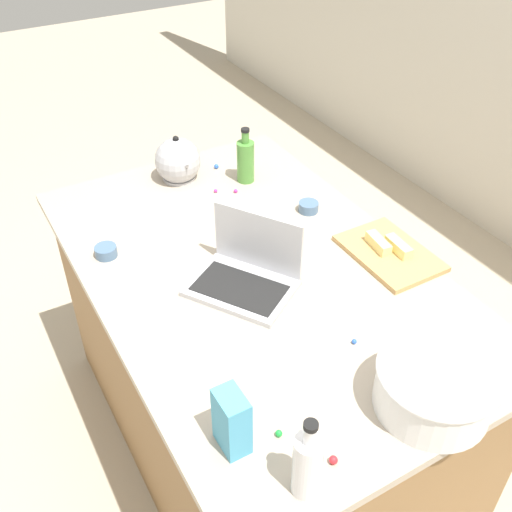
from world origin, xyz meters
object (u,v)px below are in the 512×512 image
cutting_board (389,253)px  kettle (178,161)px  ramekin_small (106,251)px  laptop (247,272)px  butter_stick_left (378,243)px  bottle_olive (246,160)px  mixing_bowl_large (435,386)px  ramekin_medium (308,207)px  candy_bag (232,422)px  butter_stick_right (398,247)px  bottle_vinegar (307,464)px

cutting_board → kettle: bearing=-153.5°
kettle → ramekin_small: size_ratio=2.91×
laptop → butter_stick_left: bearing=80.9°
bottle_olive → kettle: bottle_olive is taller
mixing_bowl_large → ramekin_small: mixing_bowl_large is taller
ramekin_medium → candy_bag: bearing=-43.8°
mixing_bowl_large → ramekin_medium: 0.91m
kettle → cutting_board: size_ratio=0.64×
laptop → candy_bag: (0.49, -0.31, 0.04)m
laptop → cutting_board: size_ratio=1.15×
cutting_board → mixing_bowl_large: bearing=-30.4°
bottle_olive → ramekin_medium: (0.31, 0.09, -0.07)m
butter_stick_left → butter_stick_right: 0.07m
mixing_bowl_large → laptop: bearing=-165.0°
kettle → ramekin_medium: bearing=35.1°
kettle → cutting_board: (0.81, 0.40, -0.07)m
candy_bag → mixing_bowl_large: bearing=73.3°
laptop → bottle_olive: bearing=151.3°
kettle → laptop: bearing=-6.6°
bottle_vinegar → ramekin_medium: 1.11m
laptop → butter_stick_right: 0.52m
mixing_bowl_large → cutting_board: bearing=149.6°
mixing_bowl_large → butter_stick_right: mixing_bowl_large is taller
bottle_olive → ramekin_small: bearing=-72.8°
mixing_bowl_large → kettle: bearing=-176.1°
butter_stick_right → ramekin_small: butter_stick_right is taller
bottle_vinegar → bottle_olive: bottle_vinegar is taller
bottle_olive → candy_bag: size_ratio=1.31×
bottle_olive → butter_stick_left: size_ratio=2.03×
bottle_olive → kettle: (-0.14, -0.22, -0.01)m
butter_stick_left → candy_bag: size_ratio=0.65×
ramekin_medium → candy_bag: candy_bag is taller
mixing_bowl_large → ramekin_medium: mixing_bowl_large is taller
mixing_bowl_large → butter_stick_left: mixing_bowl_large is taller
candy_bag → ramekin_small: bearing=-178.5°
mixing_bowl_large → ramekin_small: (-0.99, -0.51, -0.05)m
ramekin_small → candy_bag: candy_bag is taller
butter_stick_left → ramekin_small: butter_stick_left is taller
laptop → candy_bag: bearing=-32.5°
bottle_vinegar → butter_stick_left: bottle_vinegar is taller
butter_stick_left → ramekin_small: 0.90m
laptop → mixing_bowl_large: size_ratio=1.27×
mixing_bowl_large → butter_stick_left: (-0.56, 0.29, -0.03)m
ramekin_medium → butter_stick_right: bearing=16.3°
bottle_olive → butter_stick_right: bearing=16.5°
butter_stick_right → ramekin_medium: (-0.37, -0.11, -0.02)m
laptop → candy_bag: 0.59m
butter_stick_right → ramekin_medium: 0.38m
butter_stick_left → kettle: bearing=-153.8°
mixing_bowl_large → bottle_vinegar: size_ratio=1.30×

